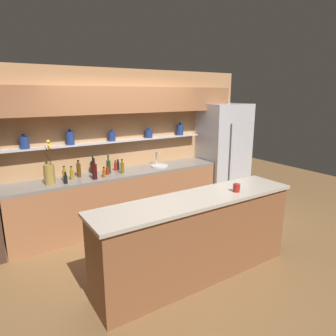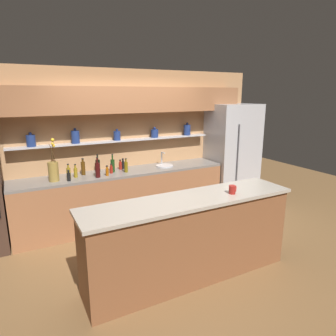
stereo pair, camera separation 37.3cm
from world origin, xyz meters
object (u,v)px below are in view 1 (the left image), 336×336
bottle_oil_3 (122,168)px  bottle_oil_8 (65,175)px  bottle_sauce_7 (118,165)px  bottle_wine_10 (95,171)px  bottle_wine_11 (109,167)px  flower_vase (49,173)px  bottle_sauce_4 (66,179)px  bottle_oil_6 (72,174)px  bottle_sauce_0 (104,173)px  bottle_spirit_5 (79,170)px  bottle_wine_9 (93,167)px  coffee_mug (236,188)px  bottle_sauce_2 (116,166)px  sink_fixture (159,165)px  bottle_sauce_1 (107,171)px  refrigerator (223,154)px

bottle_oil_3 → bottle_oil_8: bottle_oil_3 is taller
bottle_sauce_7 → bottle_wine_10: bottle_wine_10 is taller
bottle_oil_3 → bottle_wine_11: bottle_wine_11 is taller
flower_vase → bottle_wine_11: flower_vase is taller
bottle_sauce_4 → bottle_wine_11: bottle_wine_11 is taller
bottle_oil_8 → bottle_wine_10: (0.41, -0.15, 0.03)m
bottle_sauce_4 → bottle_wine_11: bearing=14.8°
bottle_sauce_4 → bottle_sauce_7: bearing=19.2°
bottle_oil_3 → bottle_sauce_7: size_ratio=1.29×
bottle_oil_6 → bottle_wine_10: (0.31, -0.16, 0.04)m
bottle_sauce_0 → bottle_spirit_5: size_ratio=0.61×
bottle_spirit_5 → bottle_wine_9: bearing=17.9°
bottle_sauce_7 → bottle_oil_8: 0.96m
flower_vase → bottle_spirit_5: size_ratio=2.35×
bottle_sauce_0 → bottle_wine_10: 0.17m
bottle_oil_8 → bottle_wine_11: bearing=4.1°
coffee_mug → bottle_sauce_2: bearing=107.4°
bottle_spirit_5 → flower_vase: bearing=-161.7°
bottle_wine_10 → coffee_mug: (1.15, -1.82, 0.03)m
bottle_sauce_2 → bottle_wine_11: bottle_wine_11 is taller
bottle_sauce_0 → coffee_mug: coffee_mug is taller
sink_fixture → flower_vase: bearing=-177.9°
bottle_sauce_1 → bottle_sauce_2: 0.28m
bottle_sauce_2 → bottle_oil_8: bearing=-169.3°
refrigerator → sink_fixture: size_ratio=6.45×
sink_fixture → bottle_wine_10: bearing=-172.1°
bottle_sauce_2 → bottle_spirit_5: bottle_spirit_5 is taller
refrigerator → bottle_wine_9: bearing=175.3°
bottle_sauce_0 → bottle_spirit_5: bottle_spirit_5 is taller
bottle_sauce_2 → bottle_sauce_4: bearing=-161.1°
bottle_sauce_2 → bottle_oil_3: bottle_oil_3 is taller
bottle_sauce_4 → bottle_wine_10: bottle_wine_10 is taller
bottle_oil_6 → bottle_sauce_2: bearing=11.6°
refrigerator → bottle_spirit_5: (-2.92, 0.13, 0.04)m
bottle_sauce_4 → bottle_oil_8: bearing=80.5°
bottle_wine_9 → bottle_sauce_1: bearing=-50.0°
flower_vase → bottle_sauce_2: 1.13m
bottle_sauce_0 → bottle_sauce_4: size_ratio=0.98×
bottle_spirit_5 → bottle_sauce_7: bearing=6.9°
bottle_wine_10 → refrigerator: bearing=2.6°
refrigerator → coffee_mug: refrigerator is taller
bottle_spirit_5 → bottle_wine_10: bottle_wine_10 is taller
bottle_wine_9 → bottle_sauce_0: bearing=-78.9°
coffee_mug → bottle_wine_11: bearing=112.6°
bottle_sauce_4 → refrigerator: bearing=2.2°
bottle_spirit_5 → coffee_mug: bearing=-57.7°
bottle_sauce_7 → bottle_oil_6: bearing=-167.5°
bottle_oil_8 → bottle_wine_10: size_ratio=0.70×
refrigerator → sink_fixture: bearing=178.1°
bottle_oil_8 → sink_fixture: bearing=0.8°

